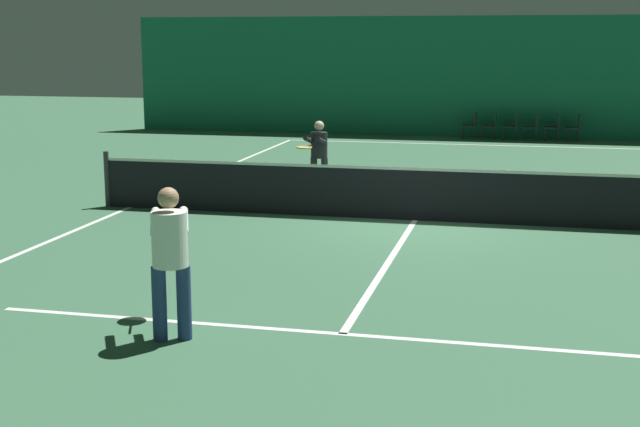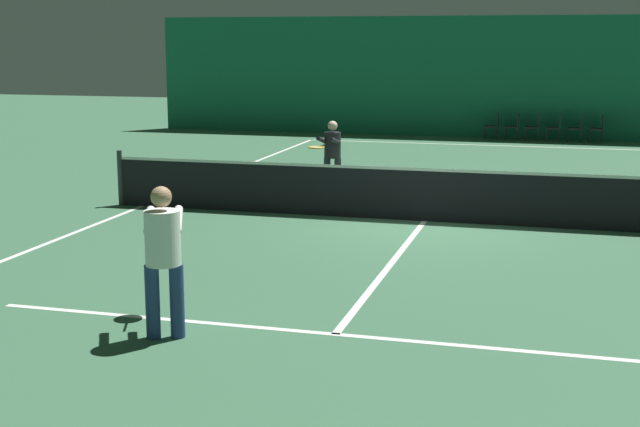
% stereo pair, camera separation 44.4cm
% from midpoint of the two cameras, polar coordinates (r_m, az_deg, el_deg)
% --- Properties ---
extents(ground_plane, '(60.00, 60.00, 0.00)m').
position_cam_midpoint_polar(ground_plane, '(15.95, 7.50, -0.49)').
color(ground_plane, '#386647').
extents(backdrop_curtain, '(23.00, 0.12, 3.92)m').
position_cam_midpoint_polar(backdrop_curtain, '(29.76, 11.43, 8.55)').
color(backdrop_curtain, '#196B4C').
rests_on(backdrop_curtain, ground).
extents(court_line_baseline_far, '(11.00, 0.10, 0.00)m').
position_cam_midpoint_polar(court_line_baseline_far, '(27.65, 10.94, 4.31)').
color(court_line_baseline_far, white).
rests_on(court_line_baseline_far, ground).
extents(court_line_service_far, '(8.25, 0.10, 0.00)m').
position_cam_midpoint_polar(court_line_service_far, '(22.21, 9.80, 2.73)').
color(court_line_service_far, white).
rests_on(court_line_service_far, ground).
extents(court_line_service_near, '(8.25, 0.10, 0.00)m').
position_cam_midpoint_polar(court_line_service_near, '(9.85, 2.28, -7.74)').
color(court_line_service_near, white).
rests_on(court_line_service_near, ground).
extents(court_line_sideline_left, '(0.10, 23.80, 0.00)m').
position_cam_midpoint_polar(court_line_sideline_left, '(17.54, -10.59, 0.48)').
color(court_line_sideline_left, white).
rests_on(court_line_sideline_left, ground).
extents(court_line_centre, '(0.10, 12.80, 0.00)m').
position_cam_midpoint_polar(court_line_centre, '(15.95, 7.50, -0.48)').
color(court_line_centre, white).
rests_on(court_line_centre, ground).
extents(tennis_net, '(12.00, 0.10, 1.07)m').
position_cam_midpoint_polar(tennis_net, '(15.85, 7.55, 1.32)').
color(tennis_net, black).
rests_on(tennis_net, ground).
extents(player_near, '(0.83, 1.38, 1.66)m').
position_cam_midpoint_polar(player_near, '(9.62, -8.70, -2.31)').
color(player_near, navy).
rests_on(player_near, ground).
extents(player_far, '(0.47, 1.31, 1.51)m').
position_cam_midpoint_polar(player_far, '(18.57, 1.44, 4.00)').
color(player_far, '#2D2D38').
rests_on(player_far, ground).
extents(courtside_chair_0, '(0.44, 0.44, 0.84)m').
position_cam_midpoint_polar(courtside_chair_0, '(29.30, 11.48, 5.62)').
color(courtside_chair_0, '#2D2D2D').
rests_on(courtside_chair_0, ground).
extents(courtside_chair_1, '(0.44, 0.44, 0.84)m').
position_cam_midpoint_polar(courtside_chair_1, '(29.27, 12.74, 5.56)').
color(courtside_chair_1, '#2D2D2D').
rests_on(courtside_chair_1, ground).
extents(courtside_chair_2, '(0.44, 0.44, 0.84)m').
position_cam_midpoint_polar(courtside_chair_2, '(29.25, 14.01, 5.50)').
color(courtside_chair_2, '#2D2D2D').
rests_on(courtside_chair_2, ground).
extents(courtside_chair_3, '(0.44, 0.44, 0.84)m').
position_cam_midpoint_polar(courtside_chair_3, '(29.24, 15.28, 5.44)').
color(courtside_chair_3, '#2D2D2D').
rests_on(courtside_chair_3, ground).
extents(courtside_chair_4, '(0.44, 0.44, 0.84)m').
position_cam_midpoint_polar(courtside_chair_4, '(29.24, 16.55, 5.37)').
color(courtside_chair_4, '#2D2D2D').
rests_on(courtside_chair_4, ground).
extents(courtside_chair_5, '(0.44, 0.44, 0.84)m').
position_cam_midpoint_polar(courtside_chair_5, '(29.27, 17.82, 5.30)').
color(courtside_chair_5, '#2D2D2D').
rests_on(courtside_chair_5, ground).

